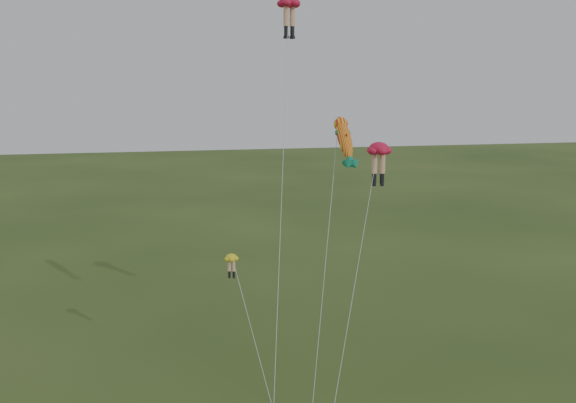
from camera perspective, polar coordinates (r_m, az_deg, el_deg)
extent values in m
ellipsoid|color=red|center=(45.37, 0.11, 17.36)|extent=(2.18, 2.18, 0.84)
cylinder|color=#E9AE8A|center=(45.11, -0.17, 16.14)|extent=(0.37, 0.37, 1.28)
cylinder|color=black|center=(45.03, -0.16, 14.92)|extent=(0.29, 0.29, 0.64)
cube|color=black|center=(45.00, -0.16, 14.40)|extent=(0.33, 0.42, 0.19)
cylinder|color=#E9AE8A|center=(45.40, 0.39, 16.10)|extent=(0.37, 0.37, 1.28)
cylinder|color=black|center=(45.32, 0.39, 14.89)|extent=(0.29, 0.29, 0.64)
cube|color=black|center=(45.29, 0.39, 14.37)|extent=(0.33, 0.42, 0.19)
cylinder|color=silver|center=(39.02, -0.53, 1.42)|extent=(3.70, 12.49, 24.01)
ellipsoid|color=red|center=(41.20, 8.08, 4.70)|extent=(1.99, 1.99, 0.82)
cylinder|color=#E9AE8A|center=(41.28, 7.69, 3.37)|extent=(0.37, 0.37, 1.26)
cylinder|color=black|center=(41.40, 7.66, 2.07)|extent=(0.29, 0.29, 0.63)
cube|color=black|center=(41.46, 7.65, 1.52)|extent=(0.29, 0.40, 0.18)
cylinder|color=#E9AE8A|center=(41.34, 8.39, 3.36)|extent=(0.37, 0.37, 1.26)
cylinder|color=black|center=(41.46, 8.35, 2.07)|extent=(0.29, 0.29, 0.63)
cube|color=black|center=(41.52, 8.34, 1.51)|extent=(0.29, 0.40, 0.18)
cylinder|color=silver|center=(37.34, 6.09, -6.55)|extent=(5.81, 9.17, 14.49)
ellipsoid|color=yellow|center=(38.15, -5.06, -4.96)|extent=(1.08, 1.08, 0.43)
cylinder|color=#E9AE8A|center=(38.31, -5.25, -5.69)|extent=(0.19, 0.19, 0.66)
cylinder|color=black|center=(38.45, -5.23, -6.41)|extent=(0.15, 0.15, 0.33)
cube|color=black|center=(38.51, -5.23, -6.71)|extent=(0.16, 0.22, 0.10)
cylinder|color=#E9AE8A|center=(38.27, -4.85, -5.71)|extent=(0.19, 0.19, 0.66)
cylinder|color=black|center=(38.41, -4.84, -6.42)|extent=(0.15, 0.15, 0.33)
cube|color=black|center=(38.47, -4.84, -6.72)|extent=(0.16, 0.22, 0.10)
cylinder|color=silver|center=(36.33, -3.00, -12.24)|extent=(1.60, 6.83, 8.24)
ellipsoid|color=yellow|center=(38.25, 5.02, 5.69)|extent=(0.94, 2.84, 2.95)
sphere|color=yellow|center=(38.25, 5.02, 5.69)|extent=(0.92, 1.29, 1.27)
cone|color=#148261|center=(38.25, 5.02, 5.69)|extent=(0.72, 1.22, 1.19)
cone|color=#148261|center=(38.25, 5.02, 5.69)|extent=(0.72, 1.22, 1.19)
cone|color=#148261|center=(38.25, 5.02, 5.69)|extent=(0.41, 0.68, 0.67)
cone|color=#148261|center=(38.25, 5.02, 5.69)|extent=(0.41, 0.68, 0.67)
cone|color=red|center=(38.25, 5.02, 5.69)|extent=(0.45, 0.67, 0.66)
cylinder|color=silver|center=(36.63, 3.60, -6.44)|extent=(3.36, 5.42, 14.98)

